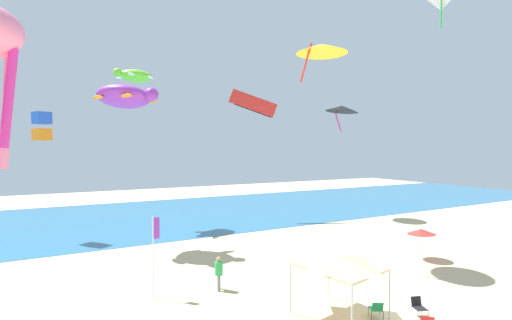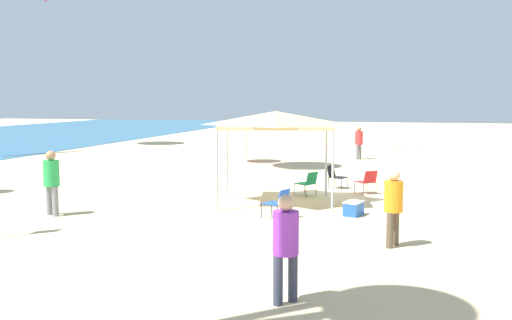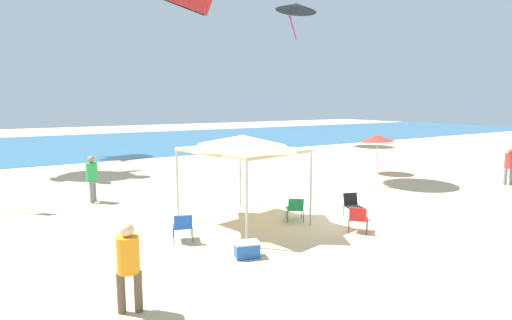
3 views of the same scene
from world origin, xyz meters
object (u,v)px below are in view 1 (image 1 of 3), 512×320
object	(u,v)px
kite_turtle_lime	(135,76)
kite_turtle_purple	(125,97)
beach_umbrella	(421,232)
folding_chair_facing_ocean	(377,308)
banner_flag	(154,249)
kite_delta_black	(342,109)
kite_delta_yellow	(322,49)
person_kite_handler	(219,270)
folding_chair_near_cooler	(418,306)
kite_parafoil_red	(253,104)
kite_box_blue	(42,126)
canopy_tent	(339,262)

from	to	relation	value
kite_turtle_lime	kite_turtle_purple	xyz separation A→B (m)	(-2.03, -7.97, -3.28)
beach_umbrella	folding_chair_facing_ocean	size ratio (longest dim) A/B	2.68
banner_flag	kite_delta_black	xyz separation A→B (m)	(23.53, 12.55, 9.76)
banner_flag	kite_turtle_lime	distance (m)	22.26
folding_chair_facing_ocean	kite_delta_yellow	bearing A→B (deg)	-80.32
person_kite_handler	kite_turtle_purple	world-z (taller)	kite_turtle_purple
folding_chair_facing_ocean	person_kite_handler	bearing A→B (deg)	-20.53
folding_chair_near_cooler	kite_parafoil_red	bearing A→B (deg)	100.45
kite_box_blue	kite_delta_black	distance (m)	29.76
canopy_tent	kite_parafoil_red	distance (m)	25.61
kite_delta_black	banner_flag	bearing A→B (deg)	-37.90
canopy_tent	kite_delta_yellow	bearing A→B (deg)	57.09
canopy_tent	kite_parafoil_red	world-z (taller)	kite_parafoil_red
folding_chair_near_cooler	kite_box_blue	xyz separation A→B (m)	(-16.07, 24.26, 9.14)
banner_flag	kite_parafoil_red	size ratio (longest dim) A/B	0.86
kite_turtle_purple	canopy_tent	bearing A→B (deg)	-29.16
person_kite_handler	kite_turtle_lime	bearing A→B (deg)	-151.23
kite_turtle_purple	kite_box_blue	bearing A→B (deg)	171.88
canopy_tent	kite_delta_black	bearing A→B (deg)	48.29
beach_umbrella	kite_turtle_lime	bearing A→B (deg)	127.33
beach_umbrella	kite_delta_black	world-z (taller)	kite_delta_black
folding_chair_facing_ocean	folding_chair_near_cooler	world-z (taller)	same
kite_delta_yellow	kite_parafoil_red	bearing A→B (deg)	74.92
person_kite_handler	kite_parafoil_red	world-z (taller)	kite_parafoil_red
folding_chair_near_cooler	kite_turtle_purple	size ratio (longest dim) A/B	0.15
kite_turtle_purple	folding_chair_near_cooler	bearing A→B (deg)	-21.91
beach_umbrella	kite_box_blue	world-z (taller)	kite_box_blue
canopy_tent	folding_chair_near_cooler	size ratio (longest dim) A/B	4.76
kite_delta_yellow	canopy_tent	bearing A→B (deg)	-128.03
beach_umbrella	kite_turtle_lime	distance (m)	28.93
kite_box_blue	folding_chair_facing_ocean	bearing A→B (deg)	179.17
beach_umbrella	banner_flag	size ratio (longest dim) A/B	0.52
folding_chair_near_cooler	kite_delta_yellow	bearing A→B (deg)	101.91
folding_chair_near_cooler	folding_chair_facing_ocean	bearing A→B (deg)	179.63
canopy_tent	banner_flag	world-z (taller)	banner_flag
canopy_tent	kite_box_blue	size ratio (longest dim) A/B	1.59
canopy_tent	banner_flag	size ratio (longest dim) A/B	0.92
banner_flag	person_kite_handler	size ratio (longest dim) A/B	2.33
kite_turtle_lime	beach_umbrella	bearing A→B (deg)	114.15
banner_flag	kite_turtle_purple	xyz separation A→B (m)	(0.01, 10.39, 9.14)
canopy_tent	person_kite_handler	xyz separation A→B (m)	(-3.52, 5.57, -1.51)
kite_delta_yellow	folding_chair_near_cooler	bearing A→B (deg)	-102.82
canopy_tent	kite_delta_yellow	xyz separation A→B (m)	(4.58, 7.09, 11.86)
banner_flag	kite_delta_yellow	size ratio (longest dim) A/B	1.13
banner_flag	person_kite_handler	xyz separation A→B (m)	(3.29, -0.64, -1.47)
beach_umbrella	kite_delta_black	distance (m)	18.93
kite_delta_yellow	kite_turtle_lime	bearing A→B (deg)	113.03
kite_delta_yellow	kite_turtle_purple	world-z (taller)	kite_delta_yellow
person_kite_handler	kite_delta_black	bearing A→B (deg)	148.10
folding_chair_near_cooler	banner_flag	world-z (taller)	banner_flag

